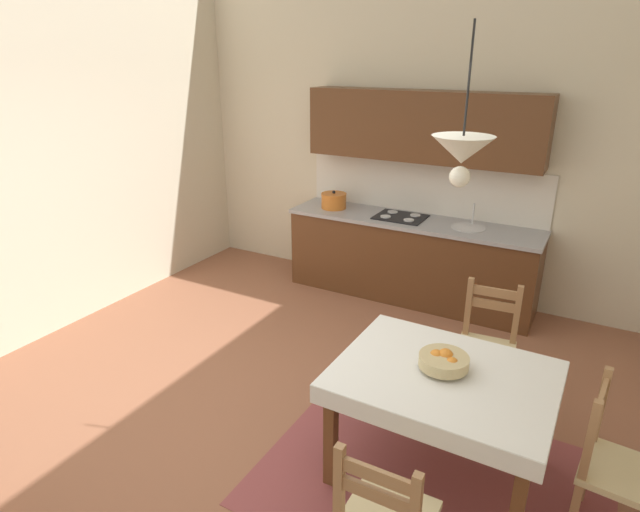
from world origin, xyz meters
TOP-DOWN VIEW (x-y plane):
  - ground_plane at (0.00, 0.00)m, footprint 5.82×6.24m
  - wall_back at (0.00, 2.88)m, footprint 5.82×0.12m
  - area_rug at (1.22, -0.02)m, footprint 2.10×1.60m
  - kitchen_cabinetry at (0.12, 2.55)m, footprint 2.68×0.63m
  - dining_table at (1.22, 0.08)m, footprint 1.29×1.03m
  - dining_chair_kitchen_side at (1.28, 1.05)m, footprint 0.45×0.45m
  - dining_chair_window_side at (2.18, 0.11)m, footprint 0.46×0.46m
  - fruit_bowl at (1.20, 0.12)m, footprint 0.30×0.30m
  - pendant_lamp at (1.20, 0.07)m, footprint 0.32×0.32m

SIDE VIEW (x-z plane):
  - ground_plane at x=0.00m, z-range -0.10..0.00m
  - area_rug at x=1.22m, z-range 0.00..0.01m
  - dining_chair_kitchen_side at x=1.28m, z-range -0.02..0.91m
  - dining_chair_window_side at x=2.18m, z-range -0.02..0.91m
  - dining_table at x=1.22m, z-range 0.25..1.00m
  - fruit_bowl at x=1.20m, z-range 0.75..0.87m
  - kitchen_cabinetry at x=0.12m, z-range -0.24..1.96m
  - wall_back at x=0.00m, z-range 0.00..4.10m
  - pendant_lamp at x=1.20m, z-range 1.67..2.48m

